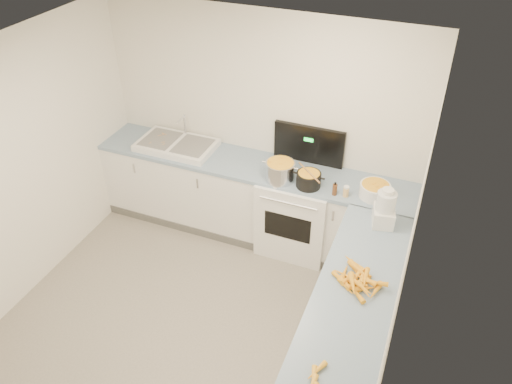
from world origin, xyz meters
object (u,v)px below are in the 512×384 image
at_px(stove, 297,211).
at_px(spice_jar, 346,192).
at_px(sink, 177,145).
at_px(steel_pot, 280,172).
at_px(black_pot, 308,181).
at_px(mixing_bowl, 375,191).
at_px(food_processor, 385,209).
at_px(extract_bottle, 335,190).

xyz_separation_m(stove, spice_jar, (0.53, -0.18, 0.51)).
distance_m(sink, steel_pot, 1.30).
distance_m(black_pot, spice_jar, 0.39).
relative_size(mixing_bowl, spice_jar, 3.00).
bearing_deg(sink, mixing_bowl, -2.47).
bearing_deg(mixing_bowl, spice_jar, -158.47).
bearing_deg(food_processor, extract_bottle, 152.21).
xyz_separation_m(extract_bottle, food_processor, (0.52, -0.27, 0.10)).
height_order(stove, black_pot, stove).
xyz_separation_m(black_pot, food_processor, (0.80, -0.31, 0.10)).
height_order(stove, food_processor, stove).
distance_m(extract_bottle, food_processor, 0.59).
relative_size(sink, spice_jar, 8.73).
xyz_separation_m(mixing_bowl, extract_bottle, (-0.37, -0.12, -0.01)).
relative_size(mixing_bowl, extract_bottle, 2.49).
distance_m(stove, sink, 1.54).
xyz_separation_m(steel_pot, extract_bottle, (0.58, -0.05, -0.03)).
bearing_deg(black_pot, mixing_bowl, 6.60).
bearing_deg(mixing_bowl, sink, 177.53).
relative_size(sink, black_pot, 3.51).
height_order(steel_pot, spice_jar, steel_pot).
height_order(sink, black_pot, sink).
bearing_deg(steel_pot, food_processor, -16.39).
relative_size(stove, spice_jar, 13.81).
bearing_deg(spice_jar, mixing_bowl, 21.53).
xyz_separation_m(sink, extract_bottle, (1.87, -0.21, 0.02)).
relative_size(stove, steel_pot, 4.51).
relative_size(stove, extract_bottle, 11.47).
bearing_deg(spice_jar, steel_pot, 177.08).
xyz_separation_m(sink, mixing_bowl, (2.23, -0.10, 0.03)).
xyz_separation_m(stove, extract_bottle, (0.42, -0.20, 0.53)).
height_order(stove, extract_bottle, stove).
distance_m(steel_pot, black_pot, 0.30).
bearing_deg(steel_pot, black_pot, -1.66).
relative_size(sink, mixing_bowl, 2.91).
height_order(mixing_bowl, extract_bottle, mixing_bowl).
height_order(stove, mixing_bowl, stove).
xyz_separation_m(sink, food_processor, (2.39, -0.49, 0.13)).
relative_size(extract_bottle, food_processor, 0.31).
height_order(sink, mixing_bowl, sink).
distance_m(black_pot, food_processor, 0.86).
distance_m(steel_pot, food_processor, 1.15).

